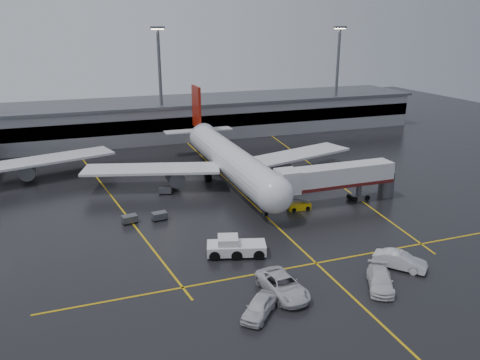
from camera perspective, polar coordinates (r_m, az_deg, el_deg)
name	(u,v)px	position (r m, az deg, el deg)	size (l,w,h in m)	color
ground	(248,199)	(73.50, 0.94, -2.34)	(220.00, 220.00, 0.00)	black
apron_line_centre	(248,199)	(73.50, 0.94, -2.33)	(0.25, 90.00, 0.02)	gold
apron_line_stop	(316,263)	(55.28, 9.15, -9.86)	(60.00, 0.25, 0.02)	gold
apron_line_left	(109,193)	(78.80, -15.46, -1.58)	(0.25, 70.00, 0.02)	gold
apron_line_right	(319,170)	(89.40, 9.50, 1.19)	(0.25, 70.00, 0.02)	gold
terminal	(178,118)	(116.88, -7.46, 7.48)	(122.00, 19.00, 8.60)	gray
light_mast_mid	(160,78)	(108.68, -9.61, 11.99)	(3.00, 1.20, 25.45)	#595B60
light_mast_right	(337,72)	(124.86, 11.65, 12.65)	(3.00, 1.20, 25.45)	#595B60
main_airliner	(228,157)	(80.90, -1.48, 2.73)	(48.80, 45.60, 14.10)	silver
jet_bridge	(336,178)	(72.12, 11.52, 0.18)	(19.90, 3.40, 6.05)	silver
pushback_tractor	(235,247)	(55.95, -0.65, -8.13)	(7.36, 4.65, 2.45)	white
belt_loader	(299,206)	(69.91, 7.14, -3.14)	(3.36, 1.71, 2.08)	gold
service_van_a	(283,285)	(48.71, 5.17, -12.52)	(3.21, 6.96, 1.93)	silver
service_van_b	(380,280)	(51.72, 16.53, -11.46)	(2.39, 5.87, 1.70)	silver
service_van_c	(400,260)	(56.03, 18.70, -9.17)	(1.99, 5.72, 1.88)	silver
service_van_d	(259,307)	(45.51, 2.30, -15.03)	(2.05, 5.10, 1.74)	silver
baggage_cart_a	(159,216)	(66.67, -9.68, -4.25)	(2.15, 1.54, 1.12)	#595B60
baggage_cart_b	(130,219)	(66.42, -13.16, -4.57)	(2.18, 1.60, 1.12)	#595B60
baggage_cart_c	(165,190)	(76.55, -9.00, -1.22)	(2.28, 1.81, 1.12)	#595B60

